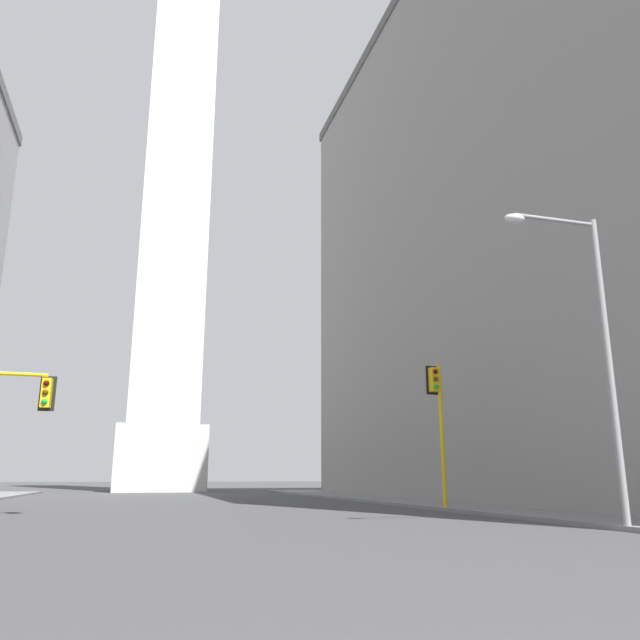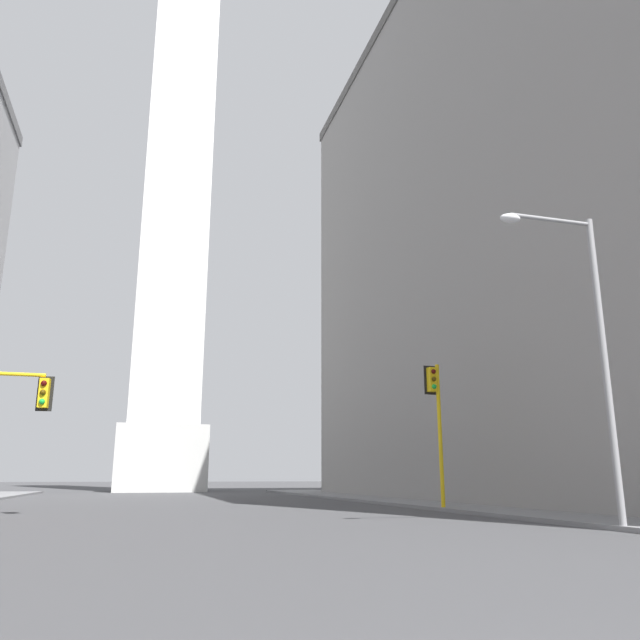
# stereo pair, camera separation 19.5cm
# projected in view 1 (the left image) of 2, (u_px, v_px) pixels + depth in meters

# --- Properties ---
(sidewalk_right) EXTENTS (5.00, 78.68, 0.15)m
(sidewalk_right) POSITION_uv_depth(u_px,v_px,m) (501.00, 509.00, 26.72)
(sidewalk_right) COLOR slate
(sidewalk_right) RESTS_ON ground_plane
(building_right) EXTENTS (22.00, 48.39, 35.50)m
(building_right) POSITION_uv_depth(u_px,v_px,m) (589.00, 214.00, 39.80)
(building_right) COLOR gray
(building_right) RESTS_ON ground_plane
(obelisk) EXTENTS (8.77, 8.77, 68.58)m
(obelisk) POSITION_uv_depth(u_px,v_px,m) (176.00, 191.00, 70.33)
(obelisk) COLOR silver
(obelisk) RESTS_ON ground_plane
(traffic_light_mid_right) EXTENTS (0.79, 0.51, 6.42)m
(traffic_light_mid_right) POSITION_uv_depth(u_px,v_px,m) (438.00, 413.00, 27.99)
(traffic_light_mid_right) COLOR yellow
(traffic_light_mid_right) RESTS_ON ground_plane
(street_lamp) EXTENTS (3.16, 0.36, 9.03)m
(street_lamp) POSITION_uv_depth(u_px,v_px,m) (592.00, 332.00, 18.03)
(street_lamp) COLOR gray
(street_lamp) RESTS_ON ground_plane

